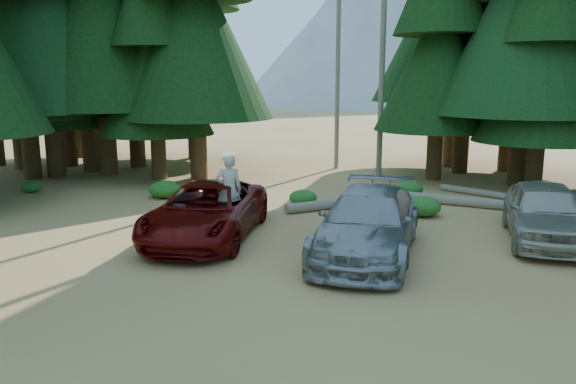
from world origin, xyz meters
name	(u,v)px	position (x,y,z in m)	size (l,w,h in m)	color
ground	(326,298)	(0.00, 0.00, 0.00)	(160.00, 160.00, 0.00)	olive
forest_belt_north	(361,172)	(0.00, 15.00, 0.00)	(36.00, 7.00, 22.00)	black
snag_front	(383,33)	(0.80, 14.50, 6.00)	(0.24, 0.24, 12.00)	#696054
snag_back	(338,59)	(-1.20, 16.00, 5.00)	(0.20, 0.20, 10.00)	#696054
mountain_peak	(367,27)	(-2.59, 88.23, 12.71)	(48.00, 50.00, 28.00)	gray
red_pickup	(206,211)	(-3.54, 3.59, 0.73)	(2.41, 5.24, 1.46)	#5C0907
silver_minivan_center	(368,223)	(0.69, 2.90, 0.78)	(2.18, 5.35, 1.55)	#92949A
silver_minivan_right	(545,212)	(5.15, 4.80, 0.77)	(1.82, 4.53, 1.54)	#A9A396
frisbee_player	(229,190)	(-2.97, 3.79, 1.29)	(0.81, 0.67, 1.91)	beige
log_left	(348,202)	(-0.09, 7.89, 0.16)	(0.32, 0.32, 4.52)	#696054
log_mid	(479,192)	(4.41, 10.50, 0.12)	(0.25, 0.25, 3.00)	#696054
log_right	(479,203)	(4.12, 8.52, 0.16)	(0.33, 0.33, 5.14)	#696054
shrub_far_left	(164,189)	(-6.61, 8.29, 0.30)	(1.11, 1.11, 0.61)	#1B5B1C
shrub_left	(235,186)	(-4.41, 9.75, 0.22)	(0.80, 0.80, 0.44)	#1B5B1C
shrub_center_left	(303,198)	(-1.60, 7.94, 0.26)	(0.93, 0.93, 0.51)	#1B5B1C
shrub_center_right	(423,206)	(2.23, 7.07, 0.30)	(1.10, 1.10, 0.60)	#1B5B1C
shrub_right	(409,188)	(1.92, 10.00, 0.28)	(1.03, 1.03, 0.57)	#1B5B1C
shrub_far_right	(542,191)	(6.40, 10.00, 0.36)	(1.31, 1.31, 0.72)	#1B5B1C
shrub_edge_west	(31,187)	(-11.86, 8.35, 0.21)	(0.77, 0.77, 0.42)	#1B5B1C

